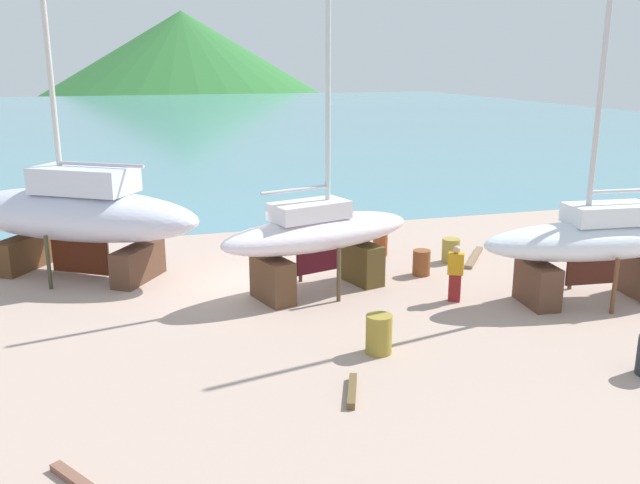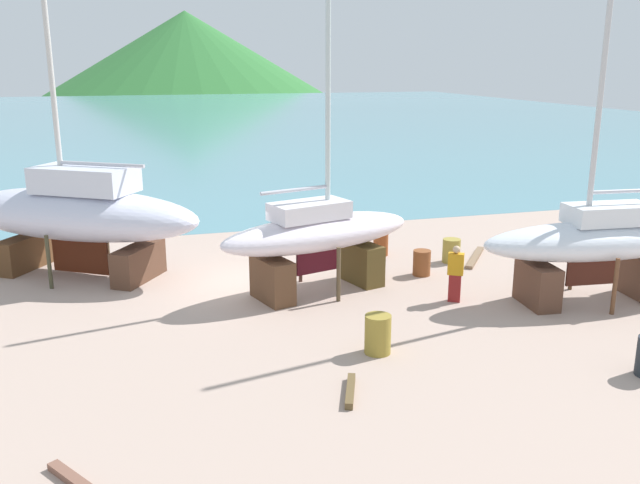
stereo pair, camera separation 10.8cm
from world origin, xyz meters
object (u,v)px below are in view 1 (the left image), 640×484
at_px(sailboat_far_slipway, 77,213).
at_px(barrel_tar_black, 421,263).
at_px(sailboat_large_starboard, 596,242).
at_px(worker, 455,273).
at_px(barrel_rust_mid, 379,334).
at_px(barrel_rust_near, 380,244).
at_px(barrel_rust_far, 451,250).
at_px(sailboat_small_center, 318,236).
at_px(barrel_ochre, 533,241).

height_order(sailboat_far_slipway, barrel_tar_black, sailboat_far_slipway).
bearing_deg(sailboat_far_slipway, barrel_tar_black, -163.88).
bearing_deg(sailboat_large_starboard, barrel_tar_black, -39.43).
bearing_deg(worker, barrel_tar_black, 28.53).
height_order(sailboat_far_slipway, worker, sailboat_far_slipway).
distance_m(worker, barrel_rust_mid, 4.35).
bearing_deg(barrel_rust_near, sailboat_far_slipway, 176.65).
xyz_separation_m(sailboat_far_slipway, worker, (10.36, -5.66, -1.17)).
height_order(sailboat_large_starboard, barrel_rust_far, sailboat_large_starboard).
bearing_deg(worker, sailboat_large_starboard, -74.39).
relative_size(sailboat_small_center, sailboat_large_starboard, 0.79).
distance_m(barrel_rust_far, barrel_rust_mid, 8.10).
bearing_deg(sailboat_far_slipway, sailboat_large_starboard, -172.72).
bearing_deg(sailboat_large_starboard, barrel_rust_mid, 18.13).
height_order(sailboat_large_starboard, barrel_ochre, sailboat_large_starboard).
distance_m(barrel_tar_black, barrel_rust_near, 2.57).
distance_m(sailboat_far_slipway, sailboat_large_starboard, 15.67).
xyz_separation_m(barrel_tar_black, barrel_rust_mid, (-3.50, -5.25, 0.06)).
relative_size(sailboat_small_center, sailboat_far_slipway, 0.66).
bearing_deg(barrel_rust_mid, worker, 38.89).
xyz_separation_m(barrel_tar_black, barrel_ochre, (4.91, 1.21, 0.04)).
xyz_separation_m(sailboat_far_slipway, barrel_rust_far, (12.07, -2.07, -1.61)).
xyz_separation_m(barrel_rust_near, barrel_ochre, (5.34, -1.32, 0.03)).
height_order(sailboat_large_starboard, barrel_tar_black, sailboat_large_starboard).
distance_m(sailboat_small_center, barrel_ochre, 8.82).
distance_m(sailboat_large_starboard, worker, 4.03).
xyz_separation_m(sailboat_large_starboard, barrel_tar_black, (-3.66, 3.60, -1.34)).
bearing_deg(sailboat_far_slipway, sailboat_small_center, -175.78).
height_order(barrel_tar_black, barrel_ochre, barrel_ochre).
height_order(worker, barrel_rust_near, worker).
bearing_deg(barrel_ochre, worker, -143.33).
relative_size(barrel_tar_black, barrel_rust_mid, 0.87).
height_order(barrel_rust_near, barrel_rust_mid, barrel_rust_mid).
relative_size(barrel_ochre, barrel_rust_mid, 0.96).
relative_size(barrel_rust_near, barrel_rust_mid, 0.88).
relative_size(sailboat_small_center, barrel_rust_near, 11.11).
height_order(worker, barrel_rust_mid, worker).
bearing_deg(barrel_rust_near, barrel_ochre, -13.91).
distance_m(sailboat_large_starboard, barrel_rust_mid, 7.45).
bearing_deg(barrel_rust_near, barrel_rust_far, -36.31).
bearing_deg(sailboat_large_starboard, sailboat_small_center, -17.27).
height_order(sailboat_far_slipway, barrel_rust_far, sailboat_far_slipway).
height_order(sailboat_far_slipway, sailboat_large_starboard, sailboat_far_slipway).
bearing_deg(barrel_tar_black, sailboat_far_slipway, 163.41).
relative_size(sailboat_far_slipway, barrel_tar_black, 17.13).
relative_size(barrel_rust_far, barrel_tar_black, 0.99).
distance_m(barrel_rust_far, barrel_ochre, 3.33).
xyz_separation_m(barrel_rust_far, barrel_tar_black, (-1.58, -1.06, 0.00)).
distance_m(sailboat_large_starboard, barrel_tar_black, 5.30).
bearing_deg(sailboat_large_starboard, barrel_rust_far, -60.85).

